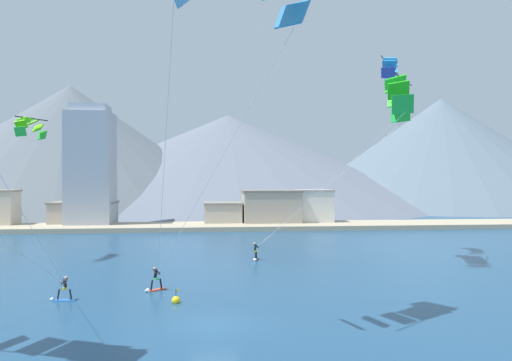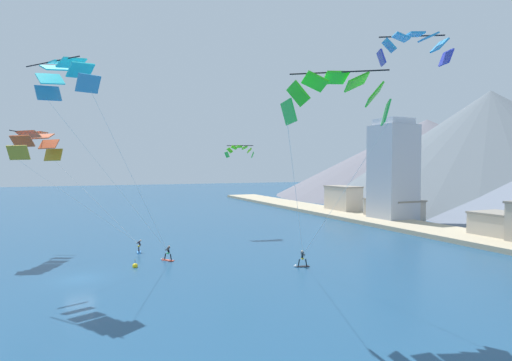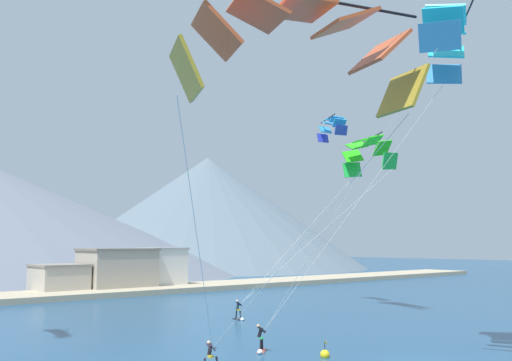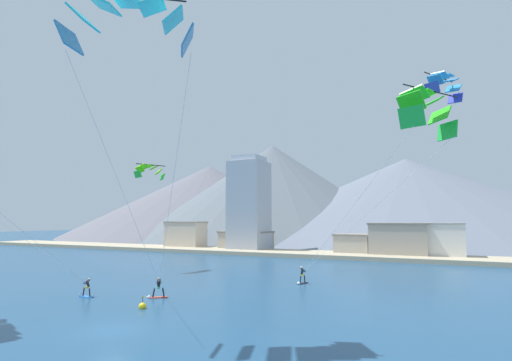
% 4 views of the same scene
% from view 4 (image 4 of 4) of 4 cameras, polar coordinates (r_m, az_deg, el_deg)
% --- Properties ---
extents(ground_plane, '(400.00, 400.00, 0.00)m').
position_cam_4_polar(ground_plane, '(26.65, -19.86, -19.45)').
color(ground_plane, navy).
extents(kitesurfer_near_lead, '(1.77, 0.60, 1.64)m').
position_cam_4_polar(kitesurfer_near_lead, '(38.07, -23.22, -14.35)').
color(kitesurfer_near_lead, '#337FDB').
rests_on(kitesurfer_near_lead, ground).
extents(kitesurfer_near_trail, '(1.57, 1.45, 1.73)m').
position_cam_4_polar(kitesurfer_near_trail, '(35.69, -14.11, -15.15)').
color(kitesurfer_near_trail, '#E54C33').
rests_on(kitesurfer_near_trail, ground).
extents(kitesurfer_mid_center, '(0.78, 1.79, 1.79)m').
position_cam_4_polar(kitesurfer_mid_center, '(42.16, 6.49, -13.72)').
color(kitesurfer_mid_center, black).
rests_on(kitesurfer_mid_center, ground).
extents(parafoil_kite_near_trail, '(9.26, 12.99, 18.50)m').
position_cam_4_polar(parafoil_kite_near_trail, '(26.95, -17.75, 21.03)').
color(parafoil_kite_near_trail, teal).
extents(parafoil_kite_mid_center, '(14.70, 8.27, 15.70)m').
position_cam_4_polar(parafoil_kite_mid_center, '(36.05, 23.05, 9.36)').
color(parafoil_kite_mid_center, green).
extents(parafoil_kite_distant_high_outer, '(3.30, 5.24, 2.28)m').
position_cam_4_polar(parafoil_kite_distant_high_outer, '(42.48, 25.31, 12.39)').
color(parafoil_kite_distant_high_outer, '#3039B6').
extents(parafoil_kite_distant_low_drift, '(1.99, 4.68, 1.99)m').
position_cam_4_polar(parafoil_kite_distant_low_drift, '(54.71, -14.97, 1.44)').
color(parafoil_kite_distant_low_drift, green).
extents(race_marker_buoy, '(0.56, 0.56, 1.02)m').
position_cam_4_polar(race_marker_buoy, '(31.91, -15.91, -16.90)').
color(race_marker_buoy, yellow).
rests_on(race_marker_buoy, ground).
extents(shoreline_strip, '(180.00, 10.00, 0.70)m').
position_cam_4_polar(shoreline_strip, '(72.30, 11.43, -10.39)').
color(shoreline_strip, tan).
rests_on(shoreline_strip, ground).
extents(shore_building_harbour_front, '(8.80, 4.76, 6.10)m').
position_cam_4_polar(shore_building_harbour_front, '(90.09, -10.03, -7.72)').
color(shore_building_harbour_front, beige).
rests_on(shore_building_harbour_front, ground).
extents(shore_building_promenade_mid, '(10.15, 7.07, 4.12)m').
position_cam_4_polar(shore_building_promenade_mid, '(84.06, -1.42, -8.64)').
color(shore_building_promenade_mid, '#A89E8E').
rests_on(shore_building_promenade_mid, ground).
extents(shore_building_quay_east, '(5.83, 5.49, 6.01)m').
position_cam_4_polar(shore_building_quay_east, '(72.97, 25.55, -7.81)').
color(shore_building_quay_east, silver).
rests_on(shore_building_quay_east, ground).
extents(shore_building_quay_west, '(6.29, 6.51, 3.94)m').
position_cam_4_polar(shore_building_quay_west, '(75.32, 13.80, -8.90)').
color(shore_building_quay_west, '#B7AD9E').
rests_on(shore_building_quay_west, ground).
extents(shore_building_old_town, '(9.63, 7.08, 5.95)m').
position_cam_4_polar(shore_building_old_town, '(73.35, 19.81, -8.04)').
color(shore_building_old_town, '#A89E8E').
rests_on(shore_building_old_town, ground).
extents(highrise_tower, '(7.00, 7.00, 19.57)m').
position_cam_4_polar(highrise_tower, '(81.91, -1.00, -3.47)').
color(highrise_tower, '#A8ADB7').
rests_on(highrise_tower, ground).
extents(mountain_peak_west_ridge, '(92.52, 92.52, 31.54)m').
position_cam_4_polar(mountain_peak_west_ridge, '(133.86, 2.41, -1.64)').
color(mountain_peak_west_ridge, slate).
rests_on(mountain_peak_west_ridge, ground).
extents(mountain_peak_central_summit, '(108.88, 108.88, 27.61)m').
position_cam_4_polar(mountain_peak_central_summit, '(158.40, -6.73, -2.93)').
color(mountain_peak_central_summit, slate).
rests_on(mountain_peak_central_summit, ground).
extents(mountain_peak_far_spur, '(121.48, 121.48, 26.12)m').
position_cam_4_polar(mountain_peak_far_spur, '(136.59, 20.77, -2.50)').
color(mountain_peak_far_spur, slate).
rests_on(mountain_peak_far_spur, ground).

